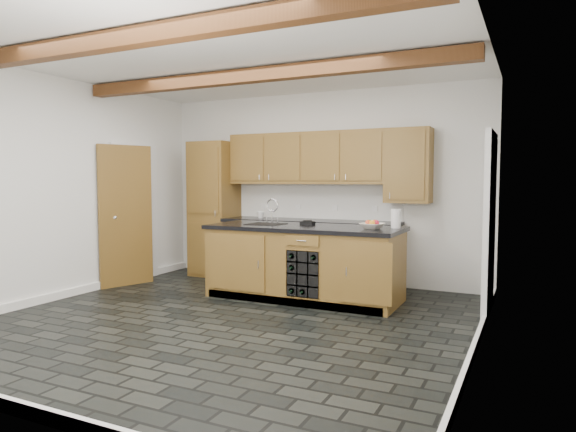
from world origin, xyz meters
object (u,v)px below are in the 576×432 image
island (304,262)px  kitchen_scale (307,222)px  paper_towel (396,219)px  fruit_bowl (372,226)px

island → kitchen_scale: size_ratio=13.12×
kitchen_scale → paper_towel: size_ratio=0.83×
fruit_bowl → paper_towel: bearing=42.8°
island → paper_towel: paper_towel is taller
kitchen_scale → fruit_bowl: (0.93, -0.22, 0.01)m
kitchen_scale → fruit_bowl: fruit_bowl is taller
kitchen_scale → fruit_bowl: bearing=-8.1°
island → fruit_bowl: 1.02m
fruit_bowl → paper_towel: 0.32m
island → paper_towel: (1.11, 0.20, 0.58)m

